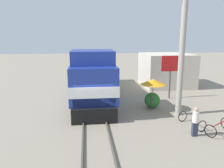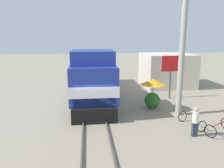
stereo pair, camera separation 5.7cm
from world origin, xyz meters
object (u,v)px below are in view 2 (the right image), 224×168
bicycle (219,127)px  bicycle_spare (192,121)px  locomotive (92,76)px  person_bystander (195,121)px  utility_pole (182,49)px  billboard_sign (171,67)px  vendor_umbrella (153,82)px

bicycle → bicycle_spare: bicycle is taller
locomotive → person_bystander: (5.42, -8.94, -0.99)m
utility_pole → bicycle: utility_pole is taller
locomotive → bicycle_spare: size_ratio=7.71×
billboard_sign → vendor_umbrella: bearing=-129.2°
billboard_sign → bicycle_spare: (-0.94, -6.21, -2.47)m
billboard_sign → person_bystander: size_ratio=2.28×
locomotive → vendor_umbrella: locomotive is taller
vendor_umbrella → bicycle_spare: size_ratio=1.29×
bicycle → bicycle_spare: bearing=14.0°
vendor_umbrella → locomotive: bearing=134.5°
vendor_umbrella → bicycle_spare: bearing=-64.5°
locomotive → billboard_sign: bearing=-11.8°
locomotive → utility_pole: utility_pole is taller
person_bystander → bicycle: (1.55, 0.20, -0.53)m
utility_pole → billboard_sign: size_ratio=2.39×
vendor_umbrella → person_bystander: bearing=-76.9°
locomotive → vendor_umbrella: size_ratio=5.99×
billboard_sign → bicycle: billboard_sign is taller
bicycle → locomotive: bearing=8.1°
billboard_sign → utility_pole: bearing=-102.7°
locomotive → vendor_umbrella: 6.24m
vendor_umbrella → bicycle: vendor_umbrella is taller
billboard_sign → person_bystander: 7.88m
billboard_sign → bicycle_spare: size_ratio=2.06×
person_bystander → locomotive: bearing=121.2°
person_bystander → bicycle_spare: (0.47, 1.30, -0.55)m
locomotive → billboard_sign: 7.04m
billboard_sign → bicycle_spare: billboard_sign is taller
utility_pole → bicycle: bearing=-71.3°
utility_pole → person_bystander: bearing=-98.1°
vendor_umbrella → bicycle_spare: vendor_umbrella is taller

